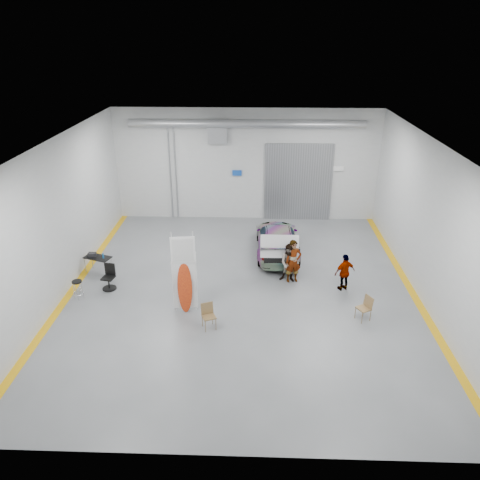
{
  "coord_description": "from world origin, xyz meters",
  "views": [
    {
      "loc": [
        0.5,
        -16.31,
        9.66
      ],
      "look_at": [
        -0.12,
        1.66,
        1.5
      ],
      "focal_mm": 35.0,
      "sensor_mm": 36.0,
      "label": 1
    }
  ],
  "objects_px": {
    "folding_chair_near": "(209,321)",
    "work_table": "(96,257)",
    "person_c": "(345,272)",
    "person_a": "(293,261)",
    "shop_stool": "(78,290)",
    "folding_chair_far": "(363,313)",
    "surfboard_display": "(184,280)",
    "person_b": "(290,263)",
    "office_chair": "(109,278)",
    "sedan_car": "(277,239)"
  },
  "relations": [
    {
      "from": "folding_chair_far",
      "to": "shop_stool",
      "type": "bearing_deg",
      "value": -123.9
    },
    {
      "from": "folding_chair_near",
      "to": "shop_stool",
      "type": "relative_size",
      "value": 1.19
    },
    {
      "from": "person_b",
      "to": "surfboard_display",
      "type": "xyz_separation_m",
      "value": [
        -4.02,
        -2.39,
        0.46
      ]
    },
    {
      "from": "sedan_car",
      "to": "work_table",
      "type": "xyz_separation_m",
      "value": [
        -7.85,
        -2.16,
        0.03
      ]
    },
    {
      "from": "person_b",
      "to": "folding_chair_near",
      "type": "xyz_separation_m",
      "value": [
        -3.02,
        -3.48,
        -0.55
      ]
    },
    {
      "from": "folding_chair_near",
      "to": "work_table",
      "type": "height_order",
      "value": "work_table"
    },
    {
      "from": "work_table",
      "to": "shop_stool",
      "type": "bearing_deg",
      "value": -91.18
    },
    {
      "from": "surfboard_display",
      "to": "folding_chair_far",
      "type": "distance_m",
      "value": 6.6
    },
    {
      "from": "sedan_car",
      "to": "surfboard_display",
      "type": "xyz_separation_m",
      "value": [
        -3.62,
        -5.08,
        0.61
      ]
    },
    {
      "from": "person_c",
      "to": "folding_chair_far",
      "type": "xyz_separation_m",
      "value": [
        0.34,
        -2.14,
        -0.49
      ]
    },
    {
      "from": "person_a",
      "to": "person_b",
      "type": "xyz_separation_m",
      "value": [
        -0.14,
        0.0,
        -0.09
      ]
    },
    {
      "from": "person_a",
      "to": "work_table",
      "type": "xyz_separation_m",
      "value": [
        -8.39,
        0.52,
        -0.21
      ]
    },
    {
      "from": "person_c",
      "to": "work_table",
      "type": "bearing_deg",
      "value": -30.36
    },
    {
      "from": "shop_stool",
      "to": "office_chair",
      "type": "distance_m",
      "value": 1.28
    },
    {
      "from": "office_chair",
      "to": "person_b",
      "type": "bearing_deg",
      "value": 17.83
    },
    {
      "from": "folding_chair_near",
      "to": "office_chair",
      "type": "xyz_separation_m",
      "value": [
        -4.31,
        2.62,
        0.17
      ]
    },
    {
      "from": "folding_chair_far",
      "to": "office_chair",
      "type": "bearing_deg",
      "value": -129.19
    },
    {
      "from": "surfboard_display",
      "to": "office_chair",
      "type": "xyz_separation_m",
      "value": [
        -3.3,
        1.53,
        -0.84
      ]
    },
    {
      "from": "person_b",
      "to": "work_table",
      "type": "bearing_deg",
      "value": -170.79
    },
    {
      "from": "person_b",
      "to": "work_table",
      "type": "distance_m",
      "value": 8.27
    },
    {
      "from": "sedan_car",
      "to": "work_table",
      "type": "distance_m",
      "value": 8.14
    },
    {
      "from": "folding_chair_near",
      "to": "work_table",
      "type": "distance_m",
      "value": 6.6
    },
    {
      "from": "person_b",
      "to": "office_chair",
      "type": "xyz_separation_m",
      "value": [
        -7.32,
        -0.87,
        -0.38
      ]
    },
    {
      "from": "person_c",
      "to": "work_table",
      "type": "height_order",
      "value": "person_c"
    },
    {
      "from": "folding_chair_far",
      "to": "person_b",
      "type": "bearing_deg",
      "value": -166.18
    },
    {
      "from": "person_c",
      "to": "work_table",
      "type": "relative_size",
      "value": 1.24
    },
    {
      "from": "person_a",
      "to": "office_chair",
      "type": "xyz_separation_m",
      "value": [
        -7.47,
        -0.87,
        -0.46
      ]
    },
    {
      "from": "sedan_car",
      "to": "office_chair",
      "type": "bearing_deg",
      "value": 26.62
    },
    {
      "from": "sedan_car",
      "to": "office_chair",
      "type": "distance_m",
      "value": 7.78
    },
    {
      "from": "person_a",
      "to": "person_b",
      "type": "relative_size",
      "value": 1.1
    },
    {
      "from": "folding_chair_near",
      "to": "work_table",
      "type": "xyz_separation_m",
      "value": [
        -5.23,
        4.01,
        0.43
      ]
    },
    {
      "from": "office_chair",
      "to": "sedan_car",
      "type": "bearing_deg",
      "value": 38.25
    },
    {
      "from": "shop_stool",
      "to": "work_table",
      "type": "height_order",
      "value": "work_table"
    },
    {
      "from": "shop_stool",
      "to": "folding_chair_far",
      "type": "bearing_deg",
      "value": -5.66
    },
    {
      "from": "person_a",
      "to": "surfboard_display",
      "type": "xyz_separation_m",
      "value": [
        -4.16,
        -2.39,
        0.37
      ]
    },
    {
      "from": "sedan_car",
      "to": "person_c",
      "type": "distance_m",
      "value": 4.18
    },
    {
      "from": "surfboard_display",
      "to": "sedan_car",
      "type": "bearing_deg",
      "value": 48.03
    },
    {
      "from": "person_c",
      "to": "person_a",
      "type": "bearing_deg",
      "value": -41.2
    },
    {
      "from": "sedan_car",
      "to": "work_table",
      "type": "relative_size",
      "value": 3.77
    },
    {
      "from": "person_b",
      "to": "surfboard_display",
      "type": "height_order",
      "value": "surfboard_display"
    },
    {
      "from": "office_chair",
      "to": "person_c",
      "type": "bearing_deg",
      "value": 12.57
    },
    {
      "from": "person_a",
      "to": "shop_stool",
      "type": "relative_size",
      "value": 2.36
    },
    {
      "from": "folding_chair_near",
      "to": "sedan_car",
      "type": "bearing_deg",
      "value": 43.98
    },
    {
      "from": "sedan_car",
      "to": "folding_chair_far",
      "type": "xyz_separation_m",
      "value": [
        2.9,
        -5.45,
        -0.4
      ]
    },
    {
      "from": "folding_chair_near",
      "to": "shop_stool",
      "type": "bearing_deg",
      "value": 138.24
    },
    {
      "from": "work_table",
      "to": "office_chair",
      "type": "xyz_separation_m",
      "value": [
        0.93,
        -1.39,
        -0.26
      ]
    },
    {
      "from": "person_c",
      "to": "work_table",
      "type": "xyz_separation_m",
      "value": [
        -10.41,
        1.14,
        -0.07
      ]
    },
    {
      "from": "person_b",
      "to": "folding_chair_far",
      "type": "relative_size",
      "value": 1.81
    },
    {
      "from": "surfboard_display",
      "to": "folding_chair_far",
      "type": "bearing_deg",
      "value": -9.75
    },
    {
      "from": "sedan_car",
      "to": "shop_stool",
      "type": "bearing_deg",
      "value": 28.49
    }
  ]
}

